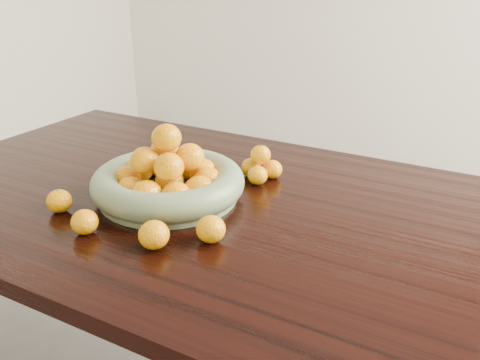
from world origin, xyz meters
The scene contains 8 objects.
dining_table centered at (0.00, 0.00, 0.66)m, with size 2.00×1.00×0.75m.
fruit_bowl centered at (-0.23, -0.05, 0.80)m, with size 0.38×0.38×0.19m.
orange_pyramid centered at (-0.09, 0.18, 0.79)m, with size 0.11×0.11×0.10m.
loose_orange_0 centered at (-0.42, -0.24, 0.78)m, with size 0.06×0.06×0.06m, color #FFA407.
loose_orange_1 centered at (-0.28, -0.29, 0.78)m, with size 0.06×0.06×0.06m, color #FFA407.
loose_orange_2 centered at (-0.02, -0.18, 0.78)m, with size 0.06×0.06×0.06m, color #FFA407.
loose_orange_3 centered at (-0.40, 0.17, 0.78)m, with size 0.06×0.06×0.06m, color #FFA407.
loose_orange_4 centered at (-0.11, -0.26, 0.78)m, with size 0.07×0.07×0.06m, color #FFA407.
Camera 1 is at (0.52, -1.03, 1.31)m, focal length 40.00 mm.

